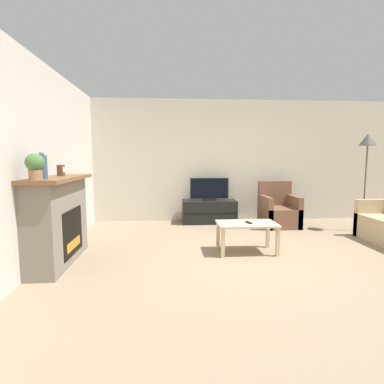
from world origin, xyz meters
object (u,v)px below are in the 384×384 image
fireplace (58,220)px  mantel_clock (61,170)px  remote (249,222)px  floor_lamp (367,148)px  potted_plant (35,165)px  coffee_table (247,227)px  tv_stand (209,211)px  mantel_vase_left (42,166)px  tv (209,190)px  armchair (278,212)px

fireplace → mantel_clock: bearing=83.2°
remote → floor_lamp: 3.03m
potted_plant → mantel_clock: bearing=89.9°
potted_plant → remote: bearing=18.2°
coffee_table → tv_stand: bearing=97.8°
floor_lamp → mantel_vase_left: bearing=-160.6°
coffee_table → remote: size_ratio=5.64×
mantel_vase_left → tv: (2.33, 2.81, -0.59)m
remote → mantel_clock: bearing=167.8°
tv_stand → armchair: 1.46m
fireplace → tv: bearing=45.2°
tv_stand → coffee_table: bearing=-82.2°
tv → coffee_table: bearing=-82.2°
mantel_clock → floor_lamp: floor_lamp is taller
remote → armchair: bearing=43.5°
potted_plant → coffee_table: 2.93m
mantel_vase_left → floor_lamp: 5.52m
fireplace → armchair: 4.25m
tv_stand → remote: (0.31, -2.12, 0.21)m
potted_plant → tv_stand: potted_plant is taller
armchair → remote: bearing=-122.4°
potted_plant → coffee_table: bearing=18.8°
mantel_vase_left → coffee_table: 2.87m
tv_stand → armchair: armchair is taller
fireplace → mantel_clock: (0.02, 0.15, 0.65)m
armchair → tv_stand: bearing=164.2°
mantel_clock → coffee_table: 2.76m
mantel_vase_left → armchair: (3.74, 2.41, -1.02)m
remote → floor_lamp: (2.56, 1.14, 1.15)m
remote → coffee_table: bearing=115.9°
armchair → mantel_vase_left: bearing=-147.2°
mantel_clock → armchair: bearing=26.0°
potted_plant → remote: potted_plant is taller
potted_plant → armchair: (3.74, 2.60, -1.03)m
tv_stand → tv: tv is taller
tv → floor_lamp: 3.15m
tv → armchair: bearing=-15.7°
mantel_vase_left → armchair: size_ratio=0.34×
tv_stand → tv: bearing=-90.0°
fireplace → coffee_table: size_ratio=1.69×
mantel_vase_left → floor_lamp: (5.20, 1.83, 0.29)m
fireplace → remote: size_ratio=9.54×
tv_stand → coffee_table: 2.13m
coffee_table → tv: bearing=97.8°
mantel_clock → tv_stand: 3.37m
mantel_vase_left → potted_plant: (-0.00, -0.19, 0.02)m
potted_plant → floor_lamp: 5.58m
fireplace → armchair: bearing=27.7°
tv → remote: (0.31, -2.12, -0.26)m
tv → mantel_vase_left: bearing=-129.7°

